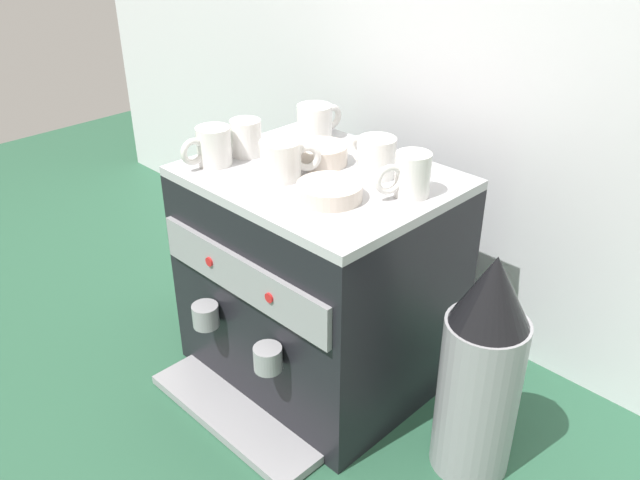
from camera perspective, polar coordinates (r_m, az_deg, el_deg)
ground_plane at (r=1.61m, az=0.00°, el=-10.55°), size 4.00×4.00×0.00m
tiled_backsplash_wall at (r=1.61m, az=9.77°, el=10.81°), size 2.80×0.03×1.07m
espresso_machine at (r=1.47m, az=-0.12°, el=-3.26°), size 0.52×0.53×0.49m
ceramic_cup_0 at (r=1.33m, az=4.74°, el=7.14°), size 0.12×0.08×0.08m
ceramic_cup_1 at (r=1.32m, az=-3.21°, el=6.88°), size 0.09×0.11×0.08m
ceramic_cup_2 at (r=1.40m, az=-9.22°, el=7.91°), size 0.07×0.11×0.08m
ceramic_cup_3 at (r=1.25m, az=7.75°, el=5.55°), size 0.07×0.11×0.08m
ceramic_cup_4 at (r=1.45m, az=-6.39°, el=8.76°), size 0.10×0.08×0.08m
ceramic_cup_5 at (r=1.53m, az=-0.34°, el=10.11°), size 0.08×0.12×0.08m
ceramic_bowl_0 at (r=1.40m, az=0.12°, el=7.33°), size 0.11×0.11×0.04m
ceramic_bowl_1 at (r=1.24m, az=0.82°, el=4.17°), size 0.12×0.12×0.03m
coffee_grinder at (r=1.27m, az=13.53°, el=-10.90°), size 0.15×0.15×0.47m
milk_pitcher at (r=1.84m, az=-9.75°, el=-2.65°), size 0.09×0.09×0.15m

